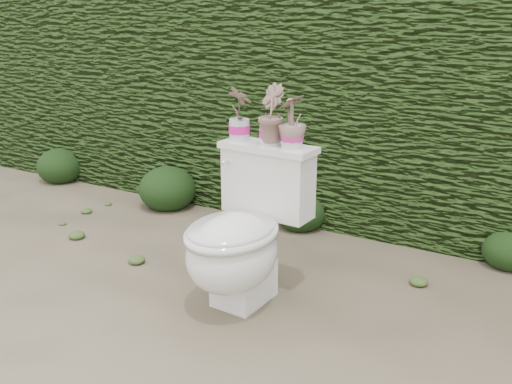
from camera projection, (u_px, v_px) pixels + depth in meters
The scene contains 10 objects.
ground at pixel (224, 296), 2.97m from camera, with size 60.00×60.00×0.00m, color #7D6F56.
hedge at pixel (344, 101), 4.04m from camera, with size 8.00×1.00×1.60m, color #314F1A.
toilet at pixel (242, 237), 2.80m from camera, with size 0.51×0.71×0.78m.
potted_plant_left at pixel (239, 115), 2.91m from camera, with size 0.14×0.09×0.26m, color #287825.
potted_plant_center at pixel (270, 116), 2.81m from camera, with size 0.16×0.13×0.29m, color #287825.
potted_plant_right at pixel (292, 123), 2.75m from camera, with size 0.14×0.14×0.25m, color #287825.
liriope_clump_0 at pixel (60, 163), 4.90m from camera, with size 0.39×0.39×0.31m, color #1C3412.
liriope_clump_1 at pixel (167, 185), 4.24m from camera, with size 0.42×0.42×0.34m, color #1C3412.
liriope_clump_2 at pixel (300, 208), 3.86m from camera, with size 0.35×0.35×0.28m, color #1C3412.
liriope_clump_3 at pixel (510, 246), 3.28m from camera, with size 0.31×0.31×0.25m, color #1C3412.
Camera 1 is at (1.45, -2.23, 1.43)m, focal length 40.00 mm.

